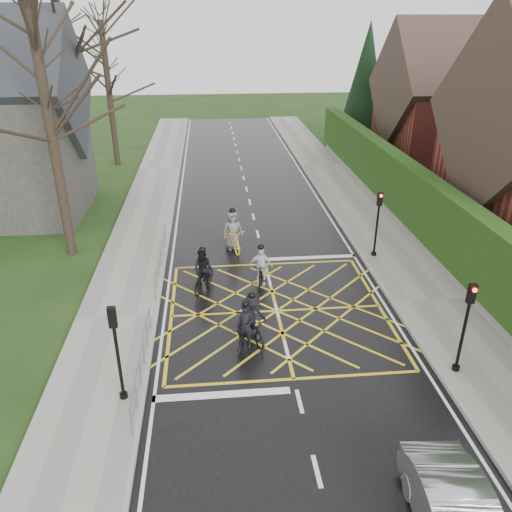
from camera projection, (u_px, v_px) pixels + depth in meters
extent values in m
plane|color=black|center=(277.00, 311.00, 19.07)|extent=(120.00, 120.00, 0.00)
cube|color=black|center=(277.00, 311.00, 19.07)|extent=(9.00, 80.00, 0.01)
cube|color=gray|center=(428.00, 302.00, 19.55)|extent=(3.00, 80.00, 0.15)
cube|color=gray|center=(117.00, 317.00, 18.52)|extent=(3.00, 80.00, 0.15)
cube|color=slate|center=(414.00, 234.00, 24.96)|extent=(0.50, 38.00, 0.70)
cube|color=#18380F|center=(419.00, 201.00, 24.20)|extent=(0.90, 38.00, 2.80)
cube|color=maroon|center=(451.00, 129.00, 35.18)|extent=(9.00, 8.00, 6.00)
cube|color=#382921|center=(458.00, 86.00, 33.92)|extent=(9.80, 8.80, 8.80)
cube|color=maroon|center=(504.00, 45.00, 33.03)|extent=(0.70, 0.70, 1.60)
cylinder|color=black|center=(361.00, 139.00, 43.06)|extent=(0.50, 0.50, 1.20)
cone|color=black|center=(365.00, 86.00, 41.15)|extent=(4.60, 4.60, 10.00)
cube|color=#2D2B28|center=(4.00, 152.00, 27.17)|extent=(8.00, 7.00, 7.00)
cylinder|color=black|center=(52.00, 138.00, 21.30)|extent=(0.44, 0.44, 11.00)
cylinder|color=black|center=(71.00, 98.00, 28.18)|extent=(0.44, 0.44, 12.00)
cylinder|color=black|center=(110.00, 96.00, 35.85)|extent=(0.44, 0.44, 10.00)
cylinder|color=slate|center=(141.00, 352.00, 15.10)|extent=(0.05, 5.00, 0.05)
cylinder|color=slate|center=(142.00, 364.00, 15.29)|extent=(0.04, 5.00, 0.04)
cylinder|color=slate|center=(132.00, 425.00, 13.07)|extent=(0.04, 0.04, 1.00)
cylinder|color=slate|center=(150.00, 321.00, 17.56)|extent=(0.04, 0.04, 1.00)
cylinder|color=slate|center=(160.00, 248.00, 21.83)|extent=(0.05, 6.00, 0.05)
cylinder|color=slate|center=(161.00, 258.00, 22.02)|extent=(0.04, 6.00, 0.04)
cylinder|color=slate|center=(155.00, 292.00, 19.35)|extent=(0.04, 0.04, 1.00)
cylinder|color=slate|center=(166.00, 232.00, 24.74)|extent=(0.04, 0.04, 1.00)
cylinder|color=black|center=(377.00, 228.00, 22.62)|extent=(0.10, 0.10, 3.00)
cylinder|color=black|center=(374.00, 255.00, 23.21)|extent=(0.24, 0.24, 0.30)
cube|color=black|center=(380.00, 199.00, 22.02)|extent=(0.22, 0.16, 0.62)
sphere|color=#FF0C0C|center=(381.00, 196.00, 21.83)|extent=(0.14, 0.14, 0.14)
cylinder|color=black|center=(463.00, 334.00, 15.08)|extent=(0.10, 0.10, 3.00)
cylinder|color=black|center=(455.00, 369.00, 15.67)|extent=(0.24, 0.24, 0.30)
cube|color=black|center=(472.00, 294.00, 14.48)|extent=(0.22, 0.16, 0.62)
sphere|color=#FF0C0C|center=(475.00, 290.00, 14.29)|extent=(0.14, 0.14, 0.14)
cylinder|color=black|center=(118.00, 360.00, 13.95)|extent=(0.10, 0.10, 3.00)
cylinder|color=black|center=(124.00, 397.00, 14.53)|extent=(0.24, 0.24, 0.30)
cube|color=black|center=(112.00, 317.00, 13.34)|extent=(0.22, 0.16, 0.62)
sphere|color=#FF0C0C|center=(112.00, 309.00, 13.37)|extent=(0.14, 0.14, 0.14)
imported|color=black|center=(246.00, 336.00, 16.75)|extent=(1.17, 1.95, 0.97)
imported|color=black|center=(246.00, 326.00, 16.70)|extent=(0.69, 0.56, 1.64)
sphere|color=black|center=(245.00, 304.00, 16.33)|extent=(0.26, 0.26, 0.26)
imported|color=black|center=(204.00, 277.00, 20.36)|extent=(1.24, 1.94, 1.13)
imported|color=black|center=(203.00, 269.00, 20.32)|extent=(1.03, 0.94, 1.73)
sphere|color=black|center=(202.00, 250.00, 19.94)|extent=(0.27, 0.27, 0.27)
imported|color=black|center=(252.00, 327.00, 17.21)|extent=(1.26, 1.98, 0.98)
imported|color=black|center=(252.00, 317.00, 17.16)|extent=(1.23, 0.95, 1.67)
sphere|color=black|center=(252.00, 295.00, 16.79)|extent=(0.26, 0.26, 0.26)
imported|color=black|center=(261.00, 274.00, 20.66)|extent=(0.85, 1.90, 1.11)
imported|color=silver|center=(261.00, 266.00, 20.62)|extent=(1.05, 0.59, 1.69)
sphere|color=black|center=(261.00, 247.00, 20.25)|extent=(0.27, 0.27, 0.27)
imported|color=yellow|center=(233.00, 239.00, 23.87)|extent=(1.24, 2.28, 1.14)
imported|color=slate|center=(233.00, 230.00, 23.79)|extent=(1.06, 0.82, 1.93)
sphere|color=black|center=(232.00, 211.00, 23.36)|extent=(0.30, 0.30, 0.30)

